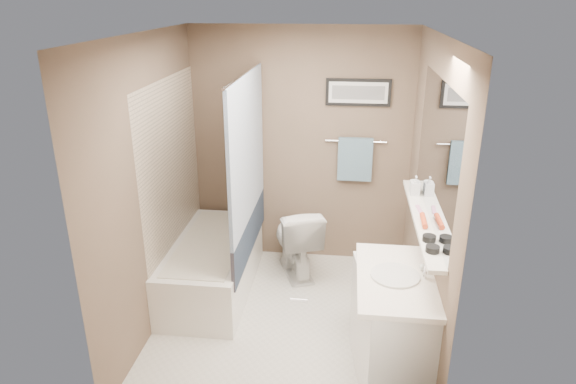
# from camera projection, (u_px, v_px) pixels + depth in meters

# --- Properties ---
(ground) EXTENTS (2.50, 2.50, 0.00)m
(ground) POSITION_uv_depth(u_px,v_px,m) (286.00, 321.00, 4.47)
(ground) COLOR silver
(ground) RESTS_ON ground
(ceiling) EXTENTS (2.20, 2.50, 0.04)m
(ceiling) POSITION_uv_depth(u_px,v_px,m) (286.00, 37.00, 3.60)
(ceiling) COLOR white
(ceiling) RESTS_ON wall_back
(wall_back) EXTENTS (2.20, 0.04, 2.40)m
(wall_back) POSITION_uv_depth(u_px,v_px,m) (300.00, 149.00, 5.17)
(wall_back) COLOR brown
(wall_back) RESTS_ON ground
(wall_front) EXTENTS (2.20, 0.04, 2.40)m
(wall_front) POSITION_uv_depth(u_px,v_px,m) (260.00, 272.00, 2.89)
(wall_front) COLOR brown
(wall_front) RESTS_ON ground
(wall_left) EXTENTS (0.04, 2.50, 2.40)m
(wall_left) POSITION_uv_depth(u_px,v_px,m) (153.00, 187.00, 4.15)
(wall_left) COLOR brown
(wall_left) RESTS_ON ground
(wall_right) EXTENTS (0.04, 2.50, 2.40)m
(wall_right) POSITION_uv_depth(u_px,v_px,m) (426.00, 199.00, 3.91)
(wall_right) COLOR brown
(wall_right) RESTS_ON ground
(tile_surround) EXTENTS (0.02, 1.55, 2.00)m
(tile_surround) POSITION_uv_depth(u_px,v_px,m) (174.00, 188.00, 4.68)
(tile_surround) COLOR #C4AF94
(tile_surround) RESTS_ON wall_left
(curtain_rod) EXTENTS (0.02, 1.55, 0.02)m
(curtain_rod) POSITION_uv_depth(u_px,v_px,m) (245.00, 73.00, 4.23)
(curtain_rod) COLOR silver
(curtain_rod) RESTS_ON wall_left
(curtain_upper) EXTENTS (0.03, 1.45, 1.28)m
(curtain_upper) POSITION_uv_depth(u_px,v_px,m) (247.00, 149.00, 4.46)
(curtain_upper) COLOR silver
(curtain_upper) RESTS_ON curtain_rod
(curtain_lower) EXTENTS (0.03, 1.45, 0.36)m
(curtain_lower) POSITION_uv_depth(u_px,v_px,m) (250.00, 234.00, 4.76)
(curtain_lower) COLOR #273549
(curtain_lower) RESTS_ON curtain_rod
(mirror) EXTENTS (0.02, 1.60, 1.00)m
(mirror) POSITION_uv_depth(u_px,v_px,m) (436.00, 152.00, 3.62)
(mirror) COLOR silver
(mirror) RESTS_ON wall_right
(shelf) EXTENTS (0.12, 1.60, 0.03)m
(shelf) POSITION_uv_depth(u_px,v_px,m) (421.00, 219.00, 3.82)
(shelf) COLOR silver
(shelf) RESTS_ON wall_right
(towel_bar) EXTENTS (0.60, 0.02, 0.02)m
(towel_bar) POSITION_uv_depth(u_px,v_px,m) (356.00, 141.00, 5.06)
(towel_bar) COLOR silver
(towel_bar) RESTS_ON wall_back
(towel) EXTENTS (0.34, 0.05, 0.44)m
(towel) POSITION_uv_depth(u_px,v_px,m) (355.00, 159.00, 5.11)
(towel) COLOR #82ABBD
(towel) RESTS_ON towel_bar
(art_frame) EXTENTS (0.62, 0.02, 0.26)m
(art_frame) POSITION_uv_depth(u_px,v_px,m) (358.00, 92.00, 4.90)
(art_frame) COLOR black
(art_frame) RESTS_ON wall_back
(art_mat) EXTENTS (0.56, 0.00, 0.20)m
(art_mat) POSITION_uv_depth(u_px,v_px,m) (358.00, 93.00, 4.89)
(art_mat) COLOR white
(art_mat) RESTS_ON art_frame
(art_image) EXTENTS (0.50, 0.00, 0.13)m
(art_image) POSITION_uv_depth(u_px,v_px,m) (358.00, 93.00, 4.89)
(art_image) COLOR #595959
(art_image) RESTS_ON art_mat
(door) EXTENTS (0.80, 0.02, 2.00)m
(door) POSITION_uv_depth(u_px,v_px,m) (356.00, 310.00, 2.89)
(door) COLOR silver
(door) RESTS_ON wall_front
(door_handle) EXTENTS (0.10, 0.02, 0.02)m
(door_handle) POSITION_uv_depth(u_px,v_px,m) (299.00, 301.00, 2.98)
(door_handle) COLOR silver
(door_handle) RESTS_ON door
(bathtub) EXTENTS (0.70, 1.50, 0.50)m
(bathtub) POSITION_uv_depth(u_px,v_px,m) (213.00, 266.00, 4.86)
(bathtub) COLOR white
(bathtub) RESTS_ON ground
(tub_rim) EXTENTS (0.56, 1.36, 0.02)m
(tub_rim) POSITION_uv_depth(u_px,v_px,m) (212.00, 243.00, 4.77)
(tub_rim) COLOR silver
(tub_rim) RESTS_ON bathtub
(toilet) EXTENTS (0.63, 0.82, 0.74)m
(toilet) POSITION_uv_depth(u_px,v_px,m) (296.00, 239.00, 5.13)
(toilet) COLOR white
(toilet) RESTS_ON ground
(vanity) EXTENTS (0.61, 0.96, 0.80)m
(vanity) POSITION_uv_depth(u_px,v_px,m) (393.00, 330.00, 3.70)
(vanity) COLOR white
(vanity) RESTS_ON ground
(countertop) EXTENTS (0.54, 0.96, 0.04)m
(countertop) POSITION_uv_depth(u_px,v_px,m) (396.00, 279.00, 3.55)
(countertop) COLOR white
(countertop) RESTS_ON vanity
(sink_basin) EXTENTS (0.34, 0.34, 0.01)m
(sink_basin) POSITION_uv_depth(u_px,v_px,m) (395.00, 275.00, 3.54)
(sink_basin) COLOR silver
(sink_basin) RESTS_ON countertop
(faucet_spout) EXTENTS (0.02, 0.02, 0.10)m
(faucet_spout) POSITION_uv_depth(u_px,v_px,m) (425.00, 272.00, 3.50)
(faucet_spout) COLOR silver
(faucet_spout) RESTS_ON countertop
(faucet_knob) EXTENTS (0.05, 0.05, 0.05)m
(faucet_knob) POSITION_uv_depth(u_px,v_px,m) (423.00, 267.00, 3.60)
(faucet_knob) COLOR silver
(faucet_knob) RESTS_ON countertop
(candle_bowl_near) EXTENTS (0.09, 0.09, 0.04)m
(candle_bowl_near) POSITION_uv_depth(u_px,v_px,m) (433.00, 249.00, 3.29)
(candle_bowl_near) COLOR black
(candle_bowl_near) RESTS_ON shelf
(candle_bowl_far) EXTENTS (0.09, 0.09, 0.04)m
(candle_bowl_far) POSITION_uv_depth(u_px,v_px,m) (429.00, 238.00, 3.43)
(candle_bowl_far) COLOR black
(candle_bowl_far) RESTS_ON shelf
(hair_brush_front) EXTENTS (0.05, 0.22, 0.04)m
(hair_brush_front) POSITION_uv_depth(u_px,v_px,m) (424.00, 220.00, 3.70)
(hair_brush_front) COLOR #C53F1B
(hair_brush_front) RESTS_ON shelf
(pink_comb) EXTENTS (0.04, 0.16, 0.01)m
(pink_comb) POSITION_uv_depth(u_px,v_px,m) (419.00, 209.00, 3.93)
(pink_comb) COLOR #CA7B9E
(pink_comb) RESTS_ON shelf
(glass_jar) EXTENTS (0.08, 0.08, 0.10)m
(glass_jar) POSITION_uv_depth(u_px,v_px,m) (414.00, 186.00, 4.27)
(glass_jar) COLOR white
(glass_jar) RESTS_ON shelf
(soap_bottle) EXTENTS (0.07, 0.08, 0.16)m
(soap_bottle) POSITION_uv_depth(u_px,v_px,m) (416.00, 186.00, 4.20)
(soap_bottle) COLOR #999999
(soap_bottle) RESTS_ON shelf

